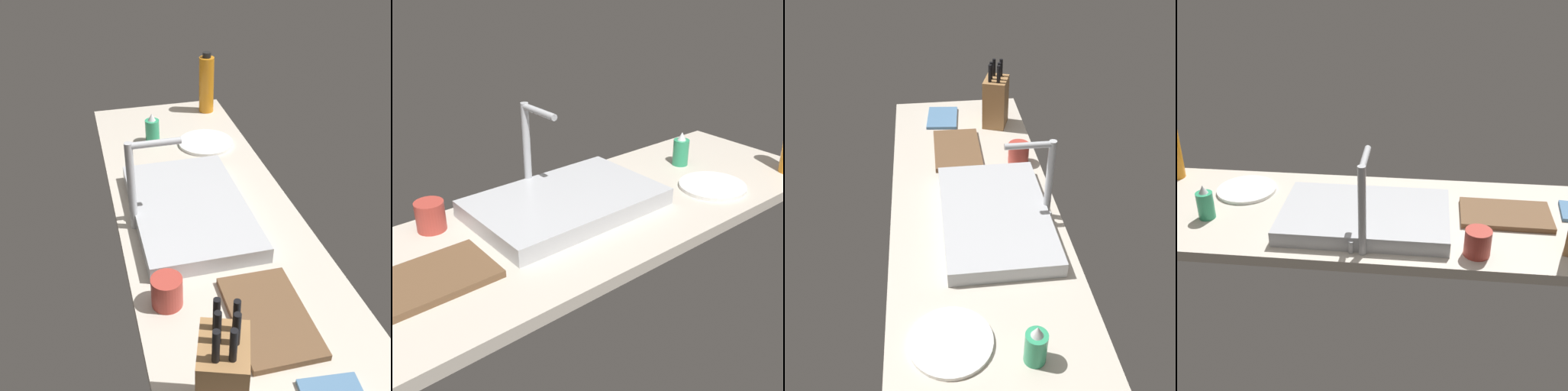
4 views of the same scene
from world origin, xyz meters
TOP-DOWN VIEW (x-y plane):
  - countertop_slab at (0.00, 0.00)cm, footprint 180.50×56.67cm
  - sink_basin at (2.49, 5.85)cm, footprint 54.40×34.36cm
  - faucet at (1.29, 21.45)cm, footprint 5.50×16.08cm
  - cutting_board at (-43.74, -2.93)cm, footprint 30.10×18.65cm
  - soap_bottle at (55.30, 8.04)cm, footprint 5.55×5.55cm
  - dinner_plate at (48.28, -11.77)cm, footprint 21.44×21.44cm
  - coffee_mug at (-32.65, 20.08)cm, footprint 7.96×7.96cm

SIDE VIEW (x-z plane):
  - countertop_slab at x=0.00cm, z-range 0.00..3.50cm
  - dinner_plate at x=48.28cm, z-range 3.50..4.70cm
  - cutting_board at x=-43.74cm, z-range 3.50..5.30cm
  - sink_basin at x=2.49cm, z-range 3.50..8.51cm
  - coffee_mug at x=-32.65cm, z-range 3.50..11.78cm
  - soap_bottle at x=55.30cm, z-range 2.61..14.63cm
  - faucet at x=1.29cm, z-range 6.34..35.04cm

